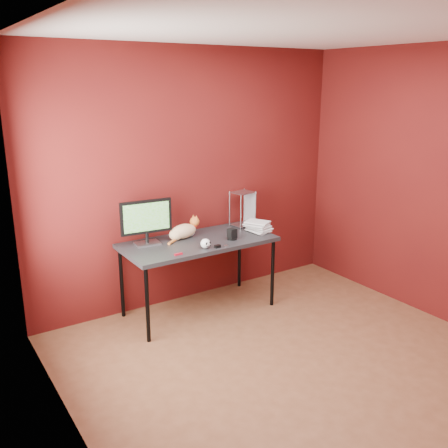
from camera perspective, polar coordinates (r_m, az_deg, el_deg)
room at (r=3.73m, az=9.57°, el=3.25°), size 3.52×3.52×2.61m
desk at (r=4.91m, az=-2.94°, el=-2.44°), size 1.50×0.70×0.75m
monitor at (r=4.77m, az=-8.87°, el=0.47°), size 0.50×0.18×0.43m
cat at (r=4.96m, az=-4.67°, el=-0.81°), size 0.43×0.24×0.21m
skull_mug at (r=4.65m, az=-2.12°, el=-2.24°), size 0.09×0.10×0.09m
speaker at (r=4.91m, az=0.93°, el=-1.19°), size 0.10×0.10×0.11m
book_stack at (r=5.00m, az=3.37°, el=5.45°), size 0.27×0.29×1.18m
wire_rack at (r=5.36m, az=2.13°, el=1.79°), size 0.24×0.21×0.38m
pocket_knife at (r=4.51m, az=-5.23°, el=-3.45°), size 0.08×0.02×0.02m
black_gadget at (r=4.68m, az=-0.75°, el=-2.57°), size 0.06×0.04×0.03m
washer at (r=4.73m, az=0.26°, el=-2.50°), size 0.04×0.04×0.00m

